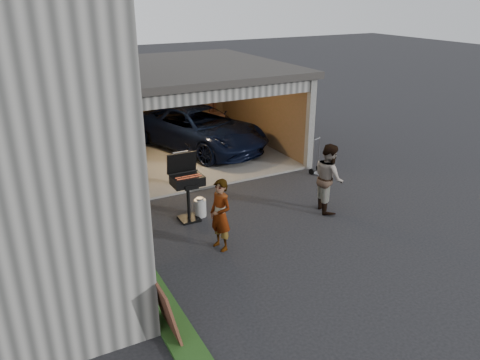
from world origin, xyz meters
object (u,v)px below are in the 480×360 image
object	(u,v)px
woman	(220,215)
propane_tank	(200,208)
minivan	(199,130)
man	(329,178)
bbq_grill	(187,182)
hand_truck	(317,167)
plywood_panel	(165,308)

from	to	relation	value
woman	propane_tank	bearing A→B (deg)	159.04
minivan	woman	world-z (taller)	woman
minivan	man	xyz separation A→B (m)	(0.92, -5.74, 0.15)
propane_tank	bbq_grill	bearing A→B (deg)	-176.17
bbq_grill	hand_truck	bearing A→B (deg)	13.02
plywood_panel	hand_truck	bearing A→B (deg)	36.10
bbq_grill	plywood_panel	xyz separation A→B (m)	(-1.80, -3.54, -0.45)
man	bbq_grill	xyz separation A→B (m)	(-3.20, 1.10, 0.09)
propane_tank	plywood_panel	size ratio (longest dim) A/B	0.43
plywood_panel	hand_truck	distance (m)	7.77
woman	hand_truck	world-z (taller)	woman
propane_tank	man	bearing A→B (deg)	-21.26
minivan	bbq_grill	world-z (taller)	bbq_grill
propane_tank	plywood_panel	distance (m)	4.15
woman	man	world-z (taller)	man
minivan	man	distance (m)	5.82
propane_tank	hand_truck	bearing A→B (deg)	13.70
minivan	plywood_panel	distance (m)	9.15
propane_tank	plywood_panel	world-z (taller)	plywood_panel
minivan	hand_truck	size ratio (longest dim) A/B	4.70
hand_truck	man	bearing A→B (deg)	-142.39
woman	plywood_panel	bearing A→B (deg)	-56.96
man	propane_tank	bearing A→B (deg)	86.46
woman	hand_truck	bearing A→B (deg)	107.50
woman	bbq_grill	xyz separation A→B (m)	(-0.10, 1.56, 0.17)
propane_tank	minivan	bearing A→B (deg)	66.99
minivan	hand_truck	distance (m)	4.25
bbq_grill	propane_tank	bearing A→B (deg)	3.83
woman	plywood_panel	xyz separation A→B (m)	(-1.90, -1.98, -0.28)
man	bbq_grill	bearing A→B (deg)	88.73
minivan	hand_truck	bearing A→B (deg)	-78.99
man	bbq_grill	size ratio (longest dim) A/B	1.07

